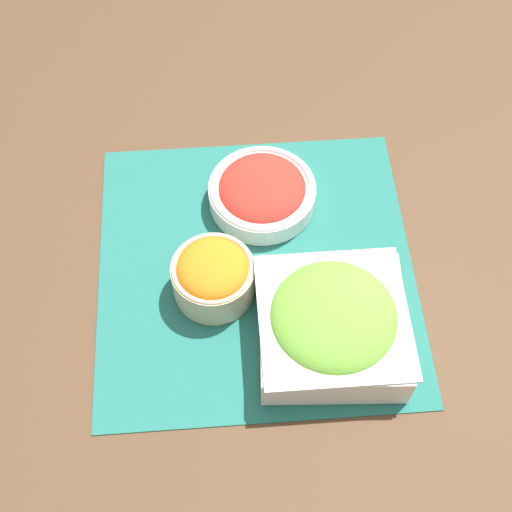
# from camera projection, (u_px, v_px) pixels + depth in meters

# --- Properties ---
(ground_plane) EXTENTS (3.00, 3.00, 0.00)m
(ground_plane) POSITION_uv_depth(u_px,v_px,m) (256.00, 268.00, 1.03)
(ground_plane) COLOR #513823
(placemat) EXTENTS (0.46, 0.45, 0.00)m
(placemat) POSITION_uv_depth(u_px,v_px,m) (256.00, 268.00, 1.03)
(placemat) COLOR #236B60
(placemat) RESTS_ON ground_plane
(carrot_bowl) EXTENTS (0.11, 0.11, 0.08)m
(carrot_bowl) POSITION_uv_depth(u_px,v_px,m) (213.00, 275.00, 0.97)
(carrot_bowl) COLOR beige
(carrot_bowl) RESTS_ON placemat
(tomato_bowl) EXTENTS (0.16, 0.16, 0.05)m
(tomato_bowl) POSITION_uv_depth(u_px,v_px,m) (262.00, 191.00, 1.06)
(tomato_bowl) COLOR white
(tomato_bowl) RESTS_ON placemat
(lettuce_bowl) EXTENTS (0.20, 0.20, 0.09)m
(lettuce_bowl) POSITION_uv_depth(u_px,v_px,m) (332.00, 323.00, 0.93)
(lettuce_bowl) COLOR white
(lettuce_bowl) RESTS_ON placemat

